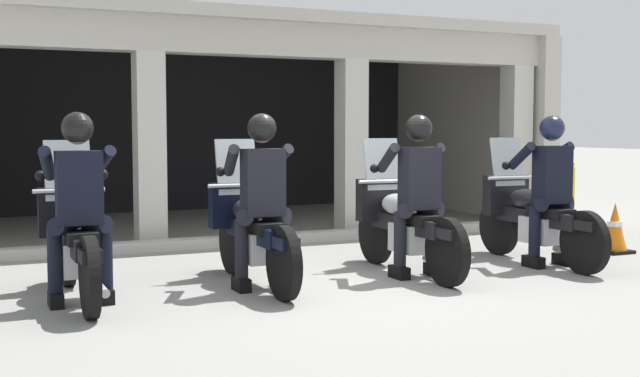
# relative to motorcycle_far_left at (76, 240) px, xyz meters

# --- Properties ---
(ground_plane) EXTENTS (80.00, 80.00, 0.00)m
(ground_plane) POSITION_rel_motorcycle_far_left_xyz_m (2.38, 2.62, -0.50)
(ground_plane) COLOR gray
(station_building) EXTENTS (9.45, 4.73, 2.98)m
(station_building) POSITION_rel_motorcycle_far_left_xyz_m (2.65, 5.26, 1.41)
(station_building) COLOR black
(station_building) RESTS_ON ground
(kerb_strip) EXTENTS (8.95, 0.24, 0.12)m
(kerb_strip) POSITION_rel_motorcycle_far_left_xyz_m (2.65, 2.39, -0.44)
(kerb_strip) COLOR #B7B5AD
(kerb_strip) RESTS_ON ground
(motorcycle_far_left) EXTENTS (0.62, 2.04, 1.35)m
(motorcycle_far_left) POSITION_rel_motorcycle_far_left_xyz_m (0.00, 0.00, 0.00)
(motorcycle_far_left) COLOR black
(motorcycle_far_left) RESTS_ON ground
(police_officer_far_left) EXTENTS (0.63, 0.61, 1.58)m
(police_officer_far_left) POSITION_rel_motorcycle_far_left_xyz_m (-0.00, -0.28, 0.44)
(police_officer_far_left) COLOR black
(police_officer_far_left) RESTS_ON ground
(motorcycle_center_left) EXTENTS (0.62, 2.04, 1.35)m
(motorcycle_center_left) POSITION_rel_motorcycle_far_left_xyz_m (1.59, 0.00, 0.00)
(motorcycle_center_left) COLOR black
(motorcycle_center_left) RESTS_ON ground
(police_officer_center_left) EXTENTS (0.63, 0.61, 1.58)m
(police_officer_center_left) POSITION_rel_motorcycle_far_left_xyz_m (1.58, -0.28, 0.44)
(police_officer_center_left) COLOR black
(police_officer_center_left) RESTS_ON ground
(motorcycle_center_right) EXTENTS (0.62, 2.04, 1.35)m
(motorcycle_center_right) POSITION_rel_motorcycle_far_left_xyz_m (3.17, -0.05, 0.00)
(motorcycle_center_right) COLOR black
(motorcycle_center_right) RESTS_ON ground
(police_officer_center_right) EXTENTS (0.63, 0.61, 1.58)m
(police_officer_center_right) POSITION_rel_motorcycle_far_left_xyz_m (3.17, -0.34, 0.44)
(police_officer_center_right) COLOR black
(police_officer_center_right) RESTS_ON ground
(motorcycle_far_right) EXTENTS (0.62, 2.04, 1.35)m
(motorcycle_far_right) POSITION_rel_motorcycle_far_left_xyz_m (4.76, -0.08, 0.00)
(motorcycle_far_right) COLOR black
(motorcycle_far_right) RESTS_ON ground
(police_officer_far_right) EXTENTS (0.63, 0.61, 1.58)m
(police_officer_far_right) POSITION_rel_motorcycle_far_left_xyz_m (4.76, -0.37, 0.44)
(police_officer_far_right) COLOR black
(police_officer_far_right) RESTS_ON ground
(traffic_cone_flank) EXTENTS (0.34, 0.34, 0.59)m
(traffic_cone_flank) POSITION_rel_motorcycle_far_left_xyz_m (6.07, 0.05, -0.21)
(traffic_cone_flank) COLOR black
(traffic_cone_flank) RESTS_ON ground
(bollard_kerbside) EXTENTS (0.14, 0.14, 1.01)m
(bollard_kerbside) POSITION_rel_motorcycle_far_left_xyz_m (7.08, 1.98, -0.00)
(bollard_kerbside) COLOR yellow
(bollard_kerbside) RESTS_ON ground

